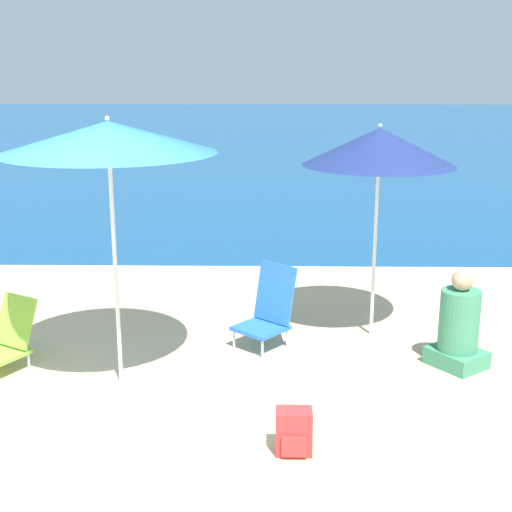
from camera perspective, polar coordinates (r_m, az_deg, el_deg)
name	(u,v)px	position (r m, az deg, el deg)	size (l,w,h in m)	color
ground_plane	(48,462)	(5.46, -16.33, -15.57)	(60.00, 60.00, 0.00)	#D1BA89
sea_water	(231,132)	(29.70, -2.02, 9.92)	(60.00, 40.00, 0.01)	navy
beach_umbrella_blue	(108,137)	(5.98, -11.74, 9.27)	(1.78, 1.78, 2.33)	white
beach_umbrella_navy	(379,147)	(7.11, 9.83, 8.60)	(1.50, 1.50, 2.17)	white
beach_chair_lime	(6,339)	(6.99, -19.40, -6.28)	(0.66, 0.73, 0.65)	silver
beach_chair_blue	(269,309)	(7.11, 1.03, -4.23)	(0.67, 0.68, 0.81)	silver
person_seated_near	(459,328)	(6.87, 15.91, -5.54)	(0.61, 0.62, 0.93)	#3F8C66
backpack_red	(294,432)	(5.30, 3.05, -13.89)	(0.26, 0.20, 0.34)	red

